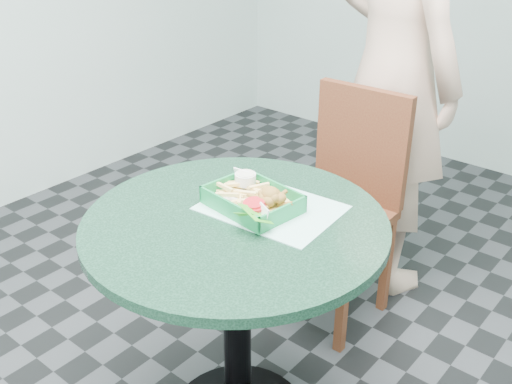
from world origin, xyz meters
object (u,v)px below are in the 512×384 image
Objects in this scene: dining_chair at (346,192)px; crab_sandwich at (272,205)px; sauce_ramekin at (242,185)px; food_basket at (252,209)px; diner_person at (399,21)px; cafe_table at (236,276)px.

dining_chair is 7.98× the size of crab_sandwich.
sauce_ramekin is (-0.15, 0.04, 0.00)m from crab_sandwich.
diner_person is at bearing 96.12° from food_basket.
crab_sandwich reaches higher than food_basket.
dining_chair is at bearing 96.98° from cafe_table.
sauce_ramekin reaches higher than food_basket.
food_basket is (0.09, -0.67, 0.23)m from dining_chair.
diner_person reaches higher than food_basket.
crab_sandwich is (0.06, 0.09, 0.22)m from cafe_table.
sauce_ramekin is at bearing 124.21° from cafe_table.
food_basket is at bearing -29.66° from sauce_ramekin.
diner_person is at bearing 91.58° from sauce_ramekin.
diner_person is 35.56× the size of sauce_ramekin.
dining_chair is (-0.09, 0.75, -0.05)m from cafe_table.
dining_chair is at bearing 102.92° from crab_sandwich.
cafe_table is 0.20m from food_basket.
diner_person reaches higher than cafe_table.
food_basket is (-0.01, 0.08, 0.19)m from cafe_table.
crab_sandwich is at bearing -78.86° from dining_chair.
diner_person is at bearing 95.99° from cafe_table.
cafe_table is at bearing -55.79° from sauce_ramekin.
dining_chair reaches higher than cafe_table.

